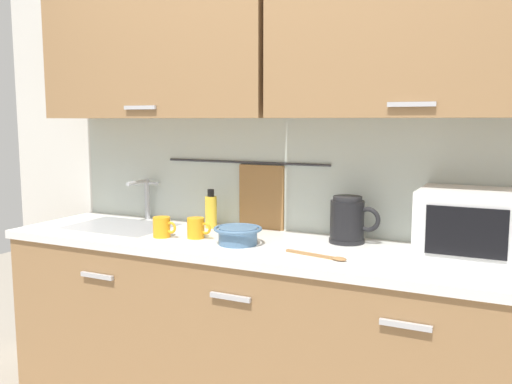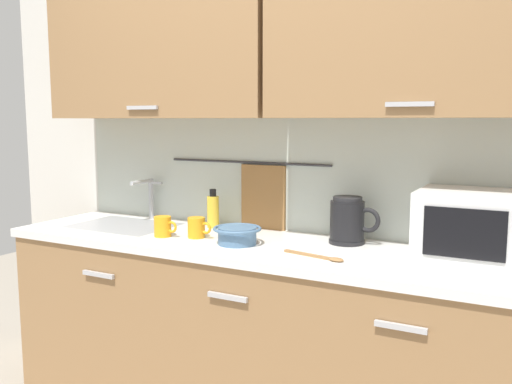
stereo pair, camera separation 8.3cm
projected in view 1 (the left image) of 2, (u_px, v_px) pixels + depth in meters
The scene contains 10 objects.
counter_unit at pixel (261, 337), 2.51m from camera, with size 2.53×0.64×0.90m.
back_wall_assembly at pixel (285, 102), 2.57m from camera, with size 3.70×0.41×2.50m.
sink_faucet at pixel (145, 194), 2.98m from camera, with size 0.09×0.17×0.22m.
microwave at pixel (480, 225), 2.14m from camera, with size 0.46×0.35×0.27m.
electric_kettle at pixel (348, 220), 2.42m from camera, with size 0.23×0.16×0.21m.
dish_soap_bottle at pixel (211, 211), 2.76m from camera, with size 0.06×0.06×0.20m.
mug_near_sink at pixel (162, 227), 2.54m from camera, with size 0.12×0.08×0.09m.
mixing_bowl at pixel (238, 234), 2.40m from camera, with size 0.21×0.21×0.08m.
mug_by_kettle at pixel (196, 228), 2.52m from camera, with size 0.12×0.08×0.09m.
wooden_spoon at pixel (323, 256), 2.17m from camera, with size 0.28×0.08×0.01m.
Camera 1 is at (1.01, -1.87, 1.44)m, focal length 38.49 mm.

